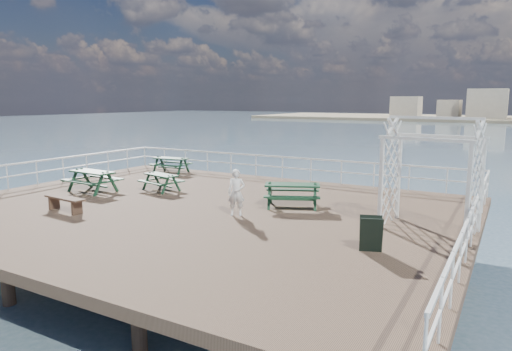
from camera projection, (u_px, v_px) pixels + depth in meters
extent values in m
cube|color=brown|center=(196.00, 211.00, 16.16)|extent=(18.00, 14.00, 0.30)
plane|color=#456475|center=(415.00, 152.00, 50.72)|extent=(300.00, 300.00, 0.00)
cube|color=beige|center=(407.00, 106.00, 138.70)|extent=(8.00, 8.00, 6.00)
cube|color=beige|center=(449.00, 108.00, 132.90)|extent=(6.00, 8.00, 5.00)
cube|color=beige|center=(488.00, 103.00, 127.77)|extent=(10.00, 8.00, 8.00)
cylinder|color=brown|center=(147.00, 195.00, 24.74)|extent=(0.36, 0.36, 2.10)
cylinder|color=brown|center=(442.00, 235.00, 17.40)|extent=(0.36, 0.36, 2.10)
cube|color=silver|center=(283.00, 157.00, 21.83)|extent=(17.70, 0.07, 0.07)
cube|color=silver|center=(282.00, 167.00, 21.91)|extent=(17.70, 0.05, 0.05)
cylinder|color=silver|center=(145.00, 156.00, 26.24)|extent=(0.05, 0.05, 1.10)
cube|color=silver|center=(36.00, 161.00, 20.29)|extent=(0.07, 13.70, 0.07)
cube|color=silver|center=(37.00, 172.00, 20.37)|extent=(0.05, 13.70, 0.05)
cube|color=silver|center=(474.00, 207.00, 11.63)|extent=(0.07, 13.70, 0.07)
cube|color=silver|center=(472.00, 226.00, 11.71)|extent=(0.05, 13.70, 0.05)
cube|color=#13351D|center=(171.00, 158.00, 23.75)|extent=(1.87, 0.88, 0.06)
cube|color=#13351D|center=(177.00, 162.00, 24.34)|extent=(1.82, 0.43, 0.05)
cube|color=#13351D|center=(164.00, 165.00, 23.25)|extent=(1.82, 0.43, 0.05)
cube|color=#13351D|center=(159.00, 163.00, 24.10)|extent=(0.23, 1.45, 0.06)
cube|color=#13351D|center=(183.00, 165.00, 23.50)|extent=(0.23, 1.45, 0.06)
cube|color=#13351D|center=(162.00, 164.00, 24.38)|extent=(0.13, 0.52, 0.88)
cube|color=#13351D|center=(156.00, 165.00, 23.84)|extent=(0.13, 0.52, 0.88)
cube|color=#13351D|center=(186.00, 165.00, 23.78)|extent=(0.13, 0.52, 0.88)
cube|color=#13351D|center=(180.00, 167.00, 23.23)|extent=(0.13, 0.52, 0.88)
cube|color=#13351D|center=(171.00, 168.00, 23.83)|extent=(1.60, 0.24, 0.06)
cube|color=#13351D|center=(161.00, 175.00, 19.04)|extent=(1.70, 0.96, 0.05)
cube|color=#13351D|center=(171.00, 179.00, 19.47)|extent=(1.61, 0.57, 0.04)
cube|color=#13351D|center=(150.00, 183.00, 18.69)|extent=(1.61, 0.57, 0.04)
cube|color=#13351D|center=(152.00, 179.00, 19.53)|extent=(0.35, 1.27, 0.05)
cube|color=#13351D|center=(171.00, 183.00, 18.64)|extent=(0.35, 1.27, 0.05)
cube|color=#13351D|center=(157.00, 180.00, 19.73)|extent=(0.17, 0.46, 0.78)
cube|color=#13351D|center=(146.00, 181.00, 19.34)|extent=(0.17, 0.46, 0.78)
cube|color=#13351D|center=(176.00, 183.00, 18.84)|extent=(0.17, 0.46, 0.78)
cube|color=#13351D|center=(165.00, 185.00, 18.45)|extent=(0.17, 0.46, 0.78)
cube|color=#13351D|center=(161.00, 185.00, 19.11)|extent=(1.40, 0.38, 0.05)
cube|color=#13351D|center=(292.00, 185.00, 16.08)|extent=(2.06, 1.46, 0.06)
cube|color=#13351D|center=(293.00, 190.00, 16.76)|extent=(1.86, 1.02, 0.05)
cube|color=#13351D|center=(292.00, 197.00, 15.50)|extent=(1.86, 1.02, 0.05)
cube|color=#13351D|center=(270.00, 194.00, 16.22)|extent=(0.70, 1.45, 0.06)
cube|color=#13351D|center=(315.00, 195.00, 16.05)|extent=(0.70, 1.45, 0.06)
cube|color=#13351D|center=(270.00, 193.00, 16.54)|extent=(0.30, 0.54, 0.93)
cube|color=#13351D|center=(269.00, 197.00, 15.91)|extent=(0.30, 0.54, 0.93)
cube|color=#13351D|center=(315.00, 194.00, 16.37)|extent=(0.30, 0.54, 0.93)
cube|color=#13351D|center=(315.00, 198.00, 15.75)|extent=(0.30, 0.54, 0.93)
cube|color=#13351D|center=(292.00, 199.00, 16.16)|extent=(1.60, 0.77, 0.06)
cube|color=#13351D|center=(92.00, 172.00, 18.77)|extent=(2.05, 0.90, 0.07)
cube|color=#13351D|center=(106.00, 177.00, 19.37)|extent=(2.02, 0.40, 0.06)
cube|color=#13351D|center=(78.00, 182.00, 18.27)|extent=(2.02, 0.40, 0.06)
cube|color=#13351D|center=(80.00, 178.00, 19.28)|extent=(0.19, 1.62, 0.07)
cube|color=#13351D|center=(106.00, 182.00, 18.37)|extent=(0.19, 1.62, 0.07)
cube|color=#13351D|center=(87.00, 178.00, 19.56)|extent=(0.13, 0.58, 0.98)
cube|color=#13351D|center=(73.00, 181.00, 19.01)|extent=(0.13, 0.58, 0.98)
cube|color=#13351D|center=(112.00, 182.00, 18.66)|extent=(0.13, 0.58, 0.98)
cube|color=#13351D|center=(99.00, 185.00, 18.11)|extent=(0.13, 0.58, 0.98)
cube|color=#13351D|center=(93.00, 185.00, 18.86)|extent=(1.78, 0.20, 0.07)
cube|color=brown|center=(65.00, 198.00, 15.42)|extent=(1.79, 0.57, 0.07)
cube|color=brown|center=(54.00, 203.00, 15.84)|extent=(0.12, 0.38, 0.44)
cube|color=brown|center=(77.00, 208.00, 15.10)|extent=(0.12, 0.38, 0.44)
cube|color=silver|center=(381.00, 183.00, 13.43)|extent=(0.11, 0.11, 2.64)
cube|color=silver|center=(399.00, 178.00, 14.43)|extent=(0.11, 0.11, 2.64)
cube|color=silver|center=(468.00, 194.00, 11.91)|extent=(0.11, 0.11, 2.64)
cube|color=silver|center=(481.00, 187.00, 12.91)|extent=(0.11, 0.11, 2.64)
cube|color=silver|center=(425.00, 139.00, 12.44)|extent=(2.62, 0.54, 0.09)
cube|color=silver|center=(441.00, 136.00, 13.45)|extent=(2.62, 0.54, 0.09)
cube|color=silver|center=(434.00, 118.00, 12.86)|extent=(2.62, 0.52, 0.08)
cube|color=black|center=(371.00, 235.00, 11.26)|extent=(0.60, 0.40, 0.91)
cube|color=black|center=(371.00, 233.00, 11.44)|extent=(0.60, 0.40, 0.91)
imported|color=white|center=(236.00, 193.00, 14.86)|extent=(0.66, 0.57, 1.53)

